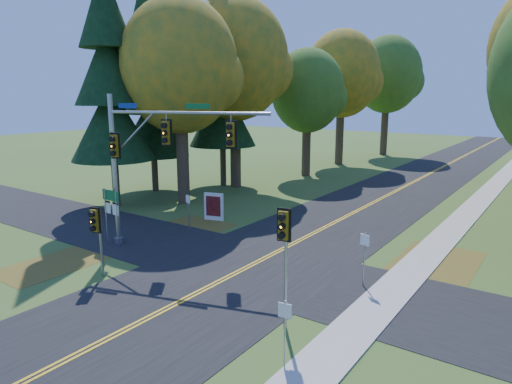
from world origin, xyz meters
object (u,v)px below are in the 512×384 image
Objects in this scene: traffic_mast at (149,151)px; route_sign_cluster at (111,206)px; east_signal_pole at (284,239)px; info_kiosk at (214,207)px.

route_sign_cluster is at bearing -173.21° from traffic_mast.
east_signal_pole is (9.72, -3.23, -1.79)m from traffic_mast.
traffic_mast is 7.14m from info_kiosk.
route_sign_cluster reaches higher than info_kiosk.
traffic_mast is at bearing -97.28° from info_kiosk.
info_kiosk is (1.12, 6.68, -1.24)m from route_sign_cluster.
traffic_mast is 3.60m from route_sign_cluster.
traffic_mast reaches higher than info_kiosk.
east_signal_pole reaches higher than route_sign_cluster.
traffic_mast is 2.74× the size of route_sign_cluster.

